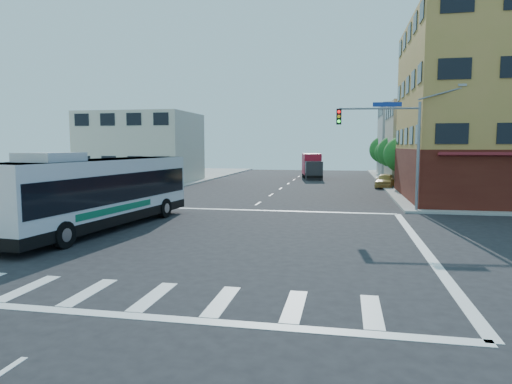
# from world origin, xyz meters

# --- Properties ---
(ground) EXTENTS (120.00, 120.00, 0.00)m
(ground) POSITION_xyz_m (0.00, 0.00, 0.00)
(ground) COLOR black
(ground) RESTS_ON ground
(sidewalk_nw) EXTENTS (50.00, 50.00, 0.15)m
(sidewalk_nw) POSITION_xyz_m (-35.00, 35.00, 0.07)
(sidewalk_nw) COLOR gray
(sidewalk_nw) RESTS_ON ground
(building_east_near) EXTENTS (12.06, 10.06, 9.00)m
(building_east_near) POSITION_xyz_m (16.98, 33.98, 4.51)
(building_east_near) COLOR tan
(building_east_near) RESTS_ON ground
(building_east_far) EXTENTS (12.06, 10.06, 10.00)m
(building_east_far) POSITION_xyz_m (16.98, 47.98, 5.01)
(building_east_far) COLOR gray
(building_east_far) RESTS_ON ground
(building_west) EXTENTS (12.06, 10.06, 8.00)m
(building_west) POSITION_xyz_m (-17.02, 29.98, 4.01)
(building_west) COLOR beige
(building_west) RESTS_ON ground
(signal_mast_ne) EXTENTS (7.91, 1.13, 8.07)m
(signal_mast_ne) POSITION_xyz_m (9.08, 10.62, 4.98)
(signal_mast_ne) COLOR slate
(signal_mast_ne) RESTS_ON ground
(street_tree_a) EXTENTS (3.60, 3.60, 5.53)m
(street_tree_a) POSITION_xyz_m (11.90, 27.92, 3.59)
(street_tree_a) COLOR #352113
(street_tree_a) RESTS_ON ground
(street_tree_b) EXTENTS (3.80, 3.80, 5.79)m
(street_tree_b) POSITION_xyz_m (11.90, 35.92, 3.75)
(street_tree_b) COLOR #352113
(street_tree_b) RESTS_ON ground
(street_tree_c) EXTENTS (3.40, 3.40, 5.29)m
(street_tree_c) POSITION_xyz_m (11.90, 43.92, 3.46)
(street_tree_c) COLOR #352113
(street_tree_c) RESTS_ON ground
(street_tree_d) EXTENTS (4.00, 4.00, 6.03)m
(street_tree_d) POSITION_xyz_m (11.90, 51.92, 3.88)
(street_tree_d) COLOR #352113
(street_tree_d) RESTS_ON ground
(transit_bus) EXTENTS (4.29, 13.58, 3.95)m
(transit_bus) POSITION_xyz_m (-5.97, 1.30, 1.93)
(transit_bus) COLOR black
(transit_bus) RESTS_ON ground
(box_truck) EXTENTS (3.19, 7.38, 3.21)m
(box_truck) POSITION_xyz_m (2.04, 39.43, 1.56)
(box_truck) COLOR #26272C
(box_truck) RESTS_ON ground
(parked_car) EXTENTS (2.45, 4.49, 1.45)m
(parked_car) POSITION_xyz_m (10.25, 28.05, 0.72)
(parked_car) COLOR #DDAF56
(parked_car) RESTS_ON ground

